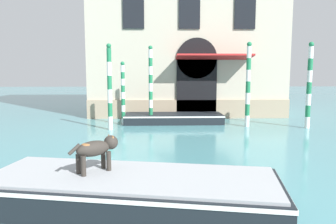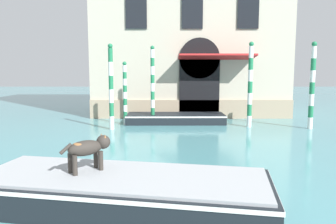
# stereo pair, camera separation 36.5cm
# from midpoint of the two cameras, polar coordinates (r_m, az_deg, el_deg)

# --- Properties ---
(boat_foreground) EXTENTS (6.47, 3.34, 0.70)m
(boat_foreground) POSITION_cam_midpoint_polar(r_m,az_deg,el_deg) (7.10, -6.43, -13.30)
(boat_foreground) COLOR black
(boat_foreground) RESTS_ON ground_plane
(dog_on_deck) EXTENTS (0.95, 0.81, 0.77)m
(dog_on_deck) POSITION_cam_midpoint_polar(r_m,az_deg,el_deg) (7.24, -12.14, -6.17)
(dog_on_deck) COLOR #332D28
(dog_on_deck) RESTS_ON boat_foreground
(boat_moored_near_palazzo) EXTENTS (5.38, 1.94, 0.50)m
(boat_moored_near_palazzo) POSITION_cam_midpoint_polar(r_m,az_deg,el_deg) (18.05, 1.96, -1.07)
(boat_moored_near_palazzo) COLOR black
(boat_moored_near_palazzo) RESTS_ON ground_plane
(mooring_pole_0) EXTENTS (0.23, 0.23, 4.14)m
(mooring_pole_0) POSITION_cam_midpoint_polar(r_m,az_deg,el_deg) (16.03, -9.18, 4.36)
(mooring_pole_0) COLOR white
(mooring_pole_0) RESTS_ON ground_plane
(mooring_pole_1) EXTENTS (0.25, 0.25, 4.26)m
(mooring_pole_1) POSITION_cam_midpoint_polar(r_m,az_deg,el_deg) (17.55, 24.42, 4.24)
(mooring_pole_1) COLOR white
(mooring_pole_1) RESTS_ON ground_plane
(mooring_pole_2) EXTENTS (0.21, 0.21, 3.34)m
(mooring_pole_2) POSITION_cam_midpoint_polar(r_m,az_deg,el_deg) (17.46, -6.84, 3.30)
(mooring_pole_2) COLOR white
(mooring_pole_2) RESTS_ON ground_plane
(mooring_pole_3) EXTENTS (0.22, 0.22, 4.17)m
(mooring_pole_3) POSITION_cam_midpoint_polar(r_m,az_deg,el_deg) (17.48, -2.04, 4.72)
(mooring_pole_3) COLOR white
(mooring_pole_3) RESTS_ON ground_plane
(mooring_pole_4) EXTENTS (0.24, 0.24, 4.29)m
(mooring_pole_4) POSITION_cam_midpoint_polar(r_m,az_deg,el_deg) (17.09, 14.78, 4.64)
(mooring_pole_4) COLOR white
(mooring_pole_4) RESTS_ON ground_plane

